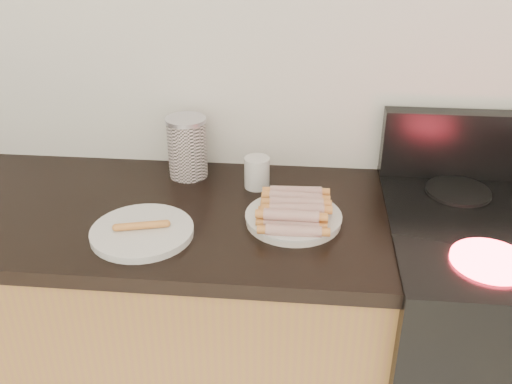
# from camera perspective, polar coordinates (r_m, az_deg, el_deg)

# --- Properties ---
(wall_back) EXTENTS (4.00, 0.04, 2.60)m
(wall_back) POSITION_cam_1_polar(r_m,az_deg,el_deg) (1.67, -0.80, 15.32)
(wall_back) COLOR silver
(wall_back) RESTS_ON ground
(cabinet_base) EXTENTS (2.20, 0.59, 0.86)m
(cabinet_base) POSITION_cam_1_polar(r_m,az_deg,el_deg) (2.01, -22.50, -12.68)
(cabinet_base) COLOR olive
(cabinet_base) RESTS_ON floor
(stove) EXTENTS (0.76, 0.65, 0.91)m
(stove) POSITION_cam_1_polar(r_m,az_deg,el_deg) (1.87, 23.56, -15.18)
(stove) COLOR black
(stove) RESTS_ON floor
(burner_near_left) EXTENTS (0.18, 0.18, 0.01)m
(burner_near_left) POSITION_cam_1_polar(r_m,az_deg,el_deg) (1.42, 22.38, -6.37)
(burner_near_left) COLOR #FF1E2D
(burner_near_left) RESTS_ON stove
(burner_far_left) EXTENTS (0.18, 0.18, 0.01)m
(burner_far_left) POSITION_cam_1_polar(r_m,az_deg,el_deg) (1.70, 19.56, 0.08)
(burner_far_left) COLOR black
(burner_far_left) RESTS_ON stove
(main_plate) EXTENTS (0.27, 0.27, 0.02)m
(main_plate) POSITION_cam_1_polar(r_m,az_deg,el_deg) (1.49, 3.75, -2.72)
(main_plate) COLOR white
(main_plate) RESTS_ON counter_slab
(side_plate) EXTENTS (0.29, 0.29, 0.02)m
(side_plate) POSITION_cam_1_polar(r_m,az_deg,el_deg) (1.46, -11.31, -3.93)
(side_plate) COLOR white
(side_plate) RESTS_ON counter_slab
(hotdog_pile) EXTENTS (0.14, 0.22, 0.05)m
(hotdog_pile) POSITION_cam_1_polar(r_m,az_deg,el_deg) (1.47, 3.79, -1.60)
(hotdog_pile) COLOR maroon
(hotdog_pile) RESTS_ON main_plate
(plain_sausages) EXTENTS (0.13, 0.05, 0.02)m
(plain_sausages) POSITION_cam_1_polar(r_m,az_deg,el_deg) (1.45, -11.38, -3.30)
(plain_sausages) COLOR #CA643F
(plain_sausages) RESTS_ON side_plate
(canister) EXTENTS (0.12, 0.12, 0.18)m
(canister) POSITION_cam_1_polar(r_m,az_deg,el_deg) (1.70, -6.89, 4.48)
(canister) COLOR white
(canister) RESTS_ON counter_slab
(mug) EXTENTS (0.08, 0.08, 0.09)m
(mug) POSITION_cam_1_polar(r_m,az_deg,el_deg) (1.64, 0.09, 1.96)
(mug) COLOR silver
(mug) RESTS_ON counter_slab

